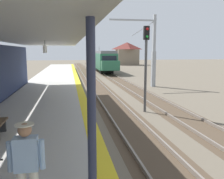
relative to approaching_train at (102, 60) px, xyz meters
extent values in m
cube|color=#B7B5AD|center=(-7.80, -30.59, -1.73)|extent=(5.00, 80.00, 0.90)
cube|color=yellow|center=(-5.55, -30.59, -1.27)|extent=(0.50, 80.00, 0.01)
cube|color=silver|center=(-7.90, -34.88, 2.17)|extent=(4.40, 24.00, 0.16)
cylinder|color=#2D334C|center=(-5.95, -41.48, -0.04)|extent=(0.16, 0.16, 4.27)
cube|color=white|center=(-7.50, -32.88, 1.64)|extent=(0.08, 1.40, 0.36)
cylinder|color=#333333|center=(-7.50, -32.88, 1.96)|extent=(0.03, 0.03, 0.27)
cube|color=#4C3D2D|center=(-3.40, -26.59, -2.17)|extent=(2.34, 120.00, 0.01)
cube|color=slate|center=(-4.12, -26.59, -2.09)|extent=(0.08, 120.00, 0.15)
cube|color=slate|center=(-2.68, -26.59, -2.09)|extent=(0.08, 120.00, 0.15)
cube|color=#4C3D2D|center=(0.00, -26.59, -2.17)|extent=(2.34, 120.00, 0.01)
cube|color=slate|center=(-0.72, -26.59, -2.09)|extent=(0.08, 120.00, 0.15)
cube|color=slate|center=(0.72, -26.59, -2.09)|extent=(0.08, 120.00, 0.15)
cube|color=#286647|center=(0.00, 0.38, -0.11)|extent=(2.90, 18.00, 2.70)
cube|color=slate|center=(0.00, 0.38, 1.46)|extent=(2.67, 18.00, 0.44)
cube|color=black|center=(0.00, -8.64, 0.30)|extent=(2.32, 0.06, 1.21)
cube|color=#286647|center=(0.00, -9.42, -0.58)|extent=(2.78, 1.60, 1.49)
cube|color=black|center=(1.46, 0.38, 0.30)|extent=(0.04, 15.84, 0.86)
cylinder|color=#333333|center=(0.00, 3.98, 2.13)|extent=(0.06, 0.06, 0.90)
cube|color=black|center=(0.00, -5.47, -1.82)|extent=(2.17, 2.20, 0.72)
cube|color=black|center=(0.00, 6.23, -1.82)|extent=(2.17, 2.20, 0.72)
cube|color=#99B7DB|center=(-7.05, -41.75, -0.12)|extent=(0.38, 0.22, 0.56)
cylinder|color=#99B7DB|center=(-7.30, -41.75, -0.14)|extent=(0.09, 0.09, 0.50)
cylinder|color=#99B7DB|center=(-6.80, -41.75, -0.14)|extent=(0.09, 0.09, 0.50)
sphere|color=#A37556|center=(-7.05, -41.75, 0.28)|extent=(0.22, 0.22, 0.22)
cylinder|color=beige|center=(-7.05, -41.75, 0.37)|extent=(0.30, 0.30, 0.02)
cylinder|color=#4C4C4C|center=(-1.74, -31.83, 0.02)|extent=(0.16, 0.16, 4.40)
cube|color=black|center=(-1.74, -31.83, 2.62)|extent=(0.32, 0.24, 0.80)
sphere|color=red|center=(-1.74, -31.97, 2.84)|extent=(0.16, 0.16, 0.16)
sphere|color=green|center=(-1.74, -31.97, 2.40)|extent=(0.16, 0.16, 0.16)
cube|color=#9EA3A8|center=(2.55, -21.56, -0.30)|extent=(0.40, 0.40, 3.75)
cube|color=#9EA3A8|center=(2.55, -21.56, 3.45)|extent=(0.28, 0.28, 3.75)
cube|color=#9EA3A8|center=(0.15, -21.56, 4.72)|extent=(4.80, 0.16, 0.16)
cylinder|color=#9EA3A8|center=(1.35, -21.56, 3.92)|extent=(2.47, 0.07, 1.60)
cube|color=#333333|center=(-8.76, -36.96, -1.06)|extent=(0.36, 0.08, 0.44)
cube|color=#7F705B|center=(10.22, 21.01, 0.02)|extent=(6.00, 4.80, 4.40)
pyramid|color=maroon|center=(10.22, 21.01, 3.22)|extent=(6.60, 5.28, 2.00)
camera|label=1|loc=(-6.33, -45.55, 1.51)|focal=37.85mm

